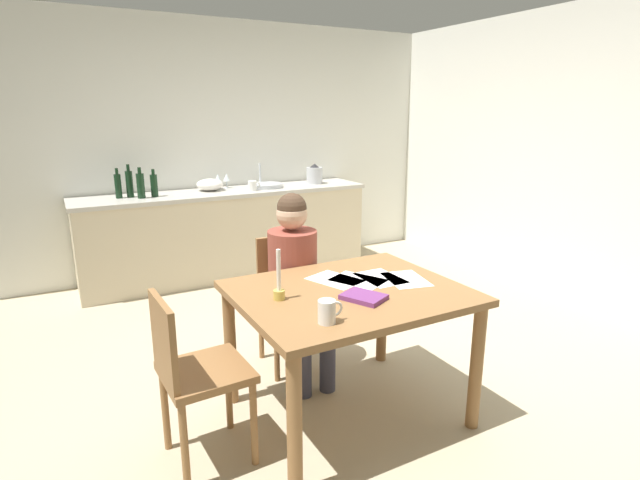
{
  "coord_description": "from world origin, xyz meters",
  "views": [
    {
      "loc": [
        -1.57,
        -2.68,
        1.71
      ],
      "look_at": [
        -0.02,
        0.19,
        0.85
      ],
      "focal_mm": 28.05,
      "sensor_mm": 36.0,
      "label": 1
    }
  ],
  "objects_px": {
    "book_magazine": "(364,297)",
    "bottle_sauce": "(154,185)",
    "bottle_vinegar": "(129,183)",
    "teacup_on_counter": "(253,186)",
    "chair_side_empty": "(193,371)",
    "chair_at_table": "(289,295)",
    "sink_unit": "(266,185)",
    "stovetop_kettle": "(315,175)",
    "wine_glass_by_kettle": "(218,178)",
    "bottle_oil": "(118,186)",
    "wine_glass_near_sink": "(227,178)",
    "dining_table": "(349,308)",
    "candlestick": "(279,286)",
    "bottle_wine_red": "(141,185)",
    "coffee_mug": "(327,311)",
    "mixing_bowl": "(210,185)",
    "person_seated": "(296,274)"
  },
  "relations": [
    {
      "from": "sink_unit",
      "to": "teacup_on_counter",
      "type": "xyz_separation_m",
      "value": [
        -0.21,
        -0.15,
        0.03
      ]
    },
    {
      "from": "stovetop_kettle",
      "to": "teacup_on_counter",
      "type": "relative_size",
      "value": 1.72
    },
    {
      "from": "bottle_oil",
      "to": "bottle_wine_red",
      "type": "relative_size",
      "value": 0.97
    },
    {
      "from": "bottle_vinegar",
      "to": "bottle_sauce",
      "type": "distance_m",
      "value": 0.22
    },
    {
      "from": "candlestick",
      "to": "dining_table",
      "type": "bearing_deg",
      "value": -7.15
    },
    {
      "from": "candlestick",
      "to": "bottle_wine_red",
      "type": "height_order",
      "value": "bottle_wine_red"
    },
    {
      "from": "bottle_vinegar",
      "to": "chair_at_table",
      "type": "bearing_deg",
      "value": -71.61
    },
    {
      "from": "candlestick",
      "to": "coffee_mug",
      "type": "bearing_deg",
      "value": -78.36
    },
    {
      "from": "dining_table",
      "to": "wine_glass_near_sink",
      "type": "distance_m",
      "value": 2.94
    },
    {
      "from": "person_seated",
      "to": "mixing_bowl",
      "type": "xyz_separation_m",
      "value": [
        0.11,
        2.23,
        0.28
      ]
    },
    {
      "from": "stovetop_kettle",
      "to": "teacup_on_counter",
      "type": "distance_m",
      "value": 0.81
    },
    {
      "from": "bottle_vinegar",
      "to": "teacup_on_counter",
      "type": "relative_size",
      "value": 2.42
    },
    {
      "from": "mixing_bowl",
      "to": "person_seated",
      "type": "bearing_deg",
      "value": -92.75
    },
    {
      "from": "stovetop_kettle",
      "to": "wine_glass_by_kettle",
      "type": "relative_size",
      "value": 1.43
    },
    {
      "from": "teacup_on_counter",
      "to": "bottle_wine_red",
      "type": "bearing_deg",
      "value": 175.76
    },
    {
      "from": "chair_side_empty",
      "to": "book_magazine",
      "type": "xyz_separation_m",
      "value": [
        0.85,
        -0.17,
        0.27
      ]
    },
    {
      "from": "person_seated",
      "to": "bottle_wine_red",
      "type": "height_order",
      "value": "person_seated"
    },
    {
      "from": "book_magazine",
      "to": "bottle_vinegar",
      "type": "distance_m",
      "value": 3.03
    },
    {
      "from": "coffee_mug",
      "to": "person_seated",
      "type": "bearing_deg",
      "value": 72.81
    },
    {
      "from": "person_seated",
      "to": "wine_glass_by_kettle",
      "type": "relative_size",
      "value": 7.76
    },
    {
      "from": "stovetop_kettle",
      "to": "teacup_on_counter",
      "type": "bearing_deg",
      "value": -169.28
    },
    {
      "from": "mixing_bowl",
      "to": "stovetop_kettle",
      "type": "distance_m",
      "value": 1.17
    },
    {
      "from": "wine_glass_near_sink",
      "to": "bottle_wine_red",
      "type": "bearing_deg",
      "value": -166.21
    },
    {
      "from": "chair_at_table",
      "to": "mixing_bowl",
      "type": "relative_size",
      "value": 3.24
    },
    {
      "from": "chair_side_empty",
      "to": "bottle_oil",
      "type": "xyz_separation_m",
      "value": [
        0.06,
        2.77,
        0.52
      ]
    },
    {
      "from": "dining_table",
      "to": "candlestick",
      "type": "distance_m",
      "value": 0.43
    },
    {
      "from": "sink_unit",
      "to": "coffee_mug",
      "type": "bearing_deg",
      "value": -107.56
    },
    {
      "from": "dining_table",
      "to": "person_seated",
      "type": "relative_size",
      "value": 1.01
    },
    {
      "from": "dining_table",
      "to": "bottle_sauce",
      "type": "relative_size",
      "value": 4.61
    },
    {
      "from": "sink_unit",
      "to": "chair_side_empty",
      "type": "bearing_deg",
      "value": -119.02
    },
    {
      "from": "mixing_bowl",
      "to": "book_magazine",
      "type": "bearing_deg",
      "value": -91.58
    },
    {
      "from": "bottle_wine_red",
      "to": "bottle_vinegar",
      "type": "bearing_deg",
      "value": 129.48
    },
    {
      "from": "person_seated",
      "to": "wine_glass_by_kettle",
      "type": "bearing_deg",
      "value": 84.6
    },
    {
      "from": "bottle_sauce",
      "to": "book_magazine",
      "type": "bearing_deg",
      "value": -80.38
    },
    {
      "from": "book_magazine",
      "to": "dining_table",
      "type": "bearing_deg",
      "value": 60.87
    },
    {
      "from": "bottle_sauce",
      "to": "mixing_bowl",
      "type": "bearing_deg",
      "value": 10.99
    },
    {
      "from": "candlestick",
      "to": "bottle_sauce",
      "type": "xyz_separation_m",
      "value": [
        -0.1,
        2.66,
        0.18
      ]
    },
    {
      "from": "bottle_sauce",
      "to": "stovetop_kettle",
      "type": "xyz_separation_m",
      "value": [
        1.74,
        0.04,
        -0.01
      ]
    },
    {
      "from": "dining_table",
      "to": "bottle_sauce",
      "type": "height_order",
      "value": "bottle_sauce"
    },
    {
      "from": "candlestick",
      "to": "stovetop_kettle",
      "type": "relative_size",
      "value": 1.21
    },
    {
      "from": "chair_at_table",
      "to": "wine_glass_near_sink",
      "type": "bearing_deg",
      "value": 82.09
    },
    {
      "from": "chair_at_table",
      "to": "sink_unit",
      "type": "xyz_separation_m",
      "value": [
        0.68,
        2.02,
        0.44
      ]
    },
    {
      "from": "bottle_wine_red",
      "to": "wine_glass_near_sink",
      "type": "height_order",
      "value": "bottle_wine_red"
    },
    {
      "from": "book_magazine",
      "to": "bottle_sauce",
      "type": "relative_size",
      "value": 0.81
    },
    {
      "from": "book_magazine",
      "to": "bottle_vinegar",
      "type": "bearing_deg",
      "value": 77.43
    },
    {
      "from": "wine_glass_by_kettle",
      "to": "bottle_oil",
      "type": "bearing_deg",
      "value": -173.17
    },
    {
      "from": "bottle_vinegar",
      "to": "bottle_wine_red",
      "type": "relative_size",
      "value": 1.08
    },
    {
      "from": "dining_table",
      "to": "mixing_bowl",
      "type": "bearing_deg",
      "value": 88.51
    },
    {
      "from": "sink_unit",
      "to": "bottle_wine_red",
      "type": "relative_size",
      "value": 1.25
    },
    {
      "from": "candlestick",
      "to": "teacup_on_counter",
      "type": "xyz_separation_m",
      "value": [
        0.84,
        2.55,
        0.12
      ]
    }
  ]
}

